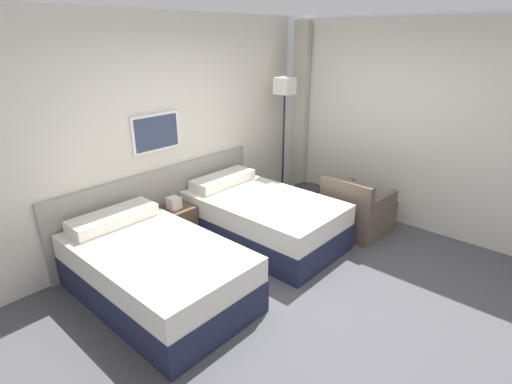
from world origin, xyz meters
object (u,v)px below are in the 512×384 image
(bed_near_window, at_px, (263,218))
(floor_lamp, at_px, (285,99))
(nightstand, at_px, (176,225))
(armchair, at_px, (357,212))
(side_table, at_px, (307,199))
(bed_near_door, at_px, (155,270))

(bed_near_window, height_order, floor_lamp, floor_lamp)
(floor_lamp, bearing_deg, nightstand, 176.62)
(nightstand, xyz_separation_m, armchair, (1.82, -1.47, 0.01))
(bed_near_window, xyz_separation_m, nightstand, (-0.80, 0.72, -0.04))
(floor_lamp, bearing_deg, armchair, -95.86)
(side_table, bearing_deg, armchair, -65.80)
(nightstand, height_order, side_table, nightstand)
(floor_lamp, xyz_separation_m, side_table, (-0.41, -0.75, -1.22))
(bed_near_window, relative_size, side_table, 3.56)
(floor_lamp, relative_size, armchair, 2.36)
(floor_lamp, xyz_separation_m, armchair, (-0.14, -1.36, -1.33))
(armchair, bearing_deg, bed_near_door, 77.68)
(side_table, height_order, armchair, armchair)
(bed_near_door, bearing_deg, floor_lamp, 12.37)
(nightstand, bearing_deg, bed_near_door, -137.89)
(nightstand, relative_size, armchair, 0.79)
(nightstand, relative_size, floor_lamp, 0.33)
(side_table, bearing_deg, bed_near_window, 168.95)
(bed_near_door, relative_size, floor_lamp, 1.01)
(bed_near_door, relative_size, armchair, 2.39)
(bed_near_door, xyz_separation_m, bed_near_window, (1.60, 0.00, 0.00))
(nightstand, relative_size, side_table, 1.17)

